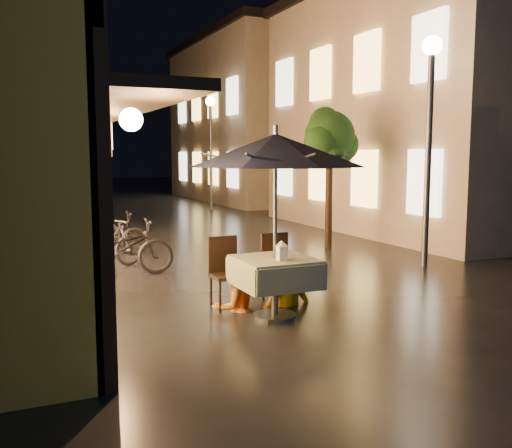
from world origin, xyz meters
name	(u,v)px	position (x,y,z in m)	size (l,w,h in m)	color
ground	(349,309)	(0.00, 0.00, 0.00)	(90.00, 90.00, 0.00)	black
east_building_near	(447,108)	(7.49, 6.50, 3.41)	(7.30, 9.30, 6.80)	#BAA893
east_building_far	(273,121)	(7.49, 18.00, 3.66)	(7.30, 10.30, 7.30)	#BAA893
street_tree	(330,139)	(2.41, 4.51, 2.42)	(1.43, 1.20, 3.15)	black
streetlamp_near	(430,109)	(3.00, 2.00, 2.92)	(0.36, 0.36, 4.23)	#59595E
streetlamp_far	(211,132)	(3.00, 14.00, 2.92)	(0.36, 0.36, 4.23)	#59595E
cafe_table	(275,273)	(-1.08, 0.08, 0.59)	(0.99, 0.99, 0.78)	#59595E
patio_umbrella	(275,150)	(-1.08, 0.08, 2.15)	(2.29, 2.29, 2.46)	#59595E
cafe_chair_left	(225,268)	(-1.48, 0.81, 0.54)	(0.42, 0.42, 0.97)	black
cafe_chair_right	(278,264)	(-0.68, 0.81, 0.54)	(0.42, 0.42, 0.97)	black
table_lantern	(282,249)	(-1.08, -0.11, 0.92)	(0.16, 0.16, 0.25)	white
person_orange	(234,259)	(-1.41, 0.66, 0.69)	(0.67, 0.52, 1.38)	orange
person_yellow	(285,252)	(-0.67, 0.60, 0.74)	(0.96, 0.55, 1.49)	#D59207
bicycle_0	(120,249)	(-2.43, 3.40, 0.48)	(0.64, 1.84, 0.97)	black
bicycle_1	(106,244)	(-2.55, 4.13, 0.46)	(0.43, 1.53, 0.92)	black
bicycle_2	(107,235)	(-2.32, 5.42, 0.45)	(0.60, 1.73, 0.91)	black
bicycle_3	(77,228)	(-2.84, 5.93, 0.56)	(0.52, 1.85, 1.11)	black
bicycle_4	(76,228)	(-2.74, 7.12, 0.41)	(0.54, 1.55, 0.81)	black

